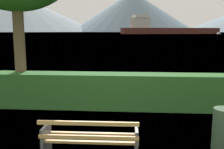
% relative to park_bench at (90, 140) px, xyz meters
% --- Properties ---
extents(water_surface, '(620.00, 620.00, 0.00)m').
position_rel_park_bench_xyz_m(water_surface, '(-0.00, 308.72, -0.43)').
color(water_surface, '#7A99A8').
rests_on(water_surface, ground_plane).
extents(park_bench, '(1.72, 0.60, 0.87)m').
position_rel_park_bench_xyz_m(park_bench, '(0.00, 0.00, 0.00)').
color(park_bench, tan).
rests_on(park_bench, ground_plane).
extents(hedge_row, '(10.94, 0.79, 1.07)m').
position_rel_park_bench_xyz_m(hedge_row, '(-0.00, 3.49, 0.11)').
color(hedge_row, '#285B23').
rests_on(hedge_row, ground_plane).
extents(trash_bin, '(0.44, 0.44, 0.85)m').
position_rel_park_bench_xyz_m(trash_bin, '(2.55, 0.74, -0.00)').
color(trash_bin, '#385138').
rests_on(trash_bin, ground_plane).
extents(cargo_ship_large, '(73.74, 28.28, 13.54)m').
position_rel_park_bench_xyz_m(cargo_ship_large, '(23.17, 194.53, 3.36)').
color(cargo_ship_large, '#471E19').
rests_on(cargo_ship_large, water_surface).
extents(fishing_boat_near, '(2.86, 6.01, 1.32)m').
position_rel_park_bench_xyz_m(fishing_boat_near, '(57.94, 179.51, 0.07)').
color(fishing_boat_near, silver).
rests_on(fishing_boat_near, water_surface).
extents(distant_hills, '(971.67, 438.80, 87.68)m').
position_rel_park_bench_xyz_m(distant_hills, '(65.07, 561.40, 42.44)').
color(distant_hills, gray).
rests_on(distant_hills, ground_plane).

